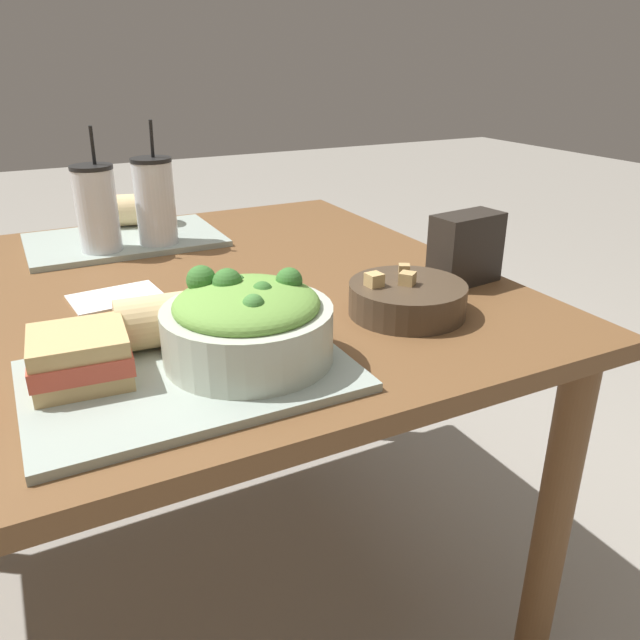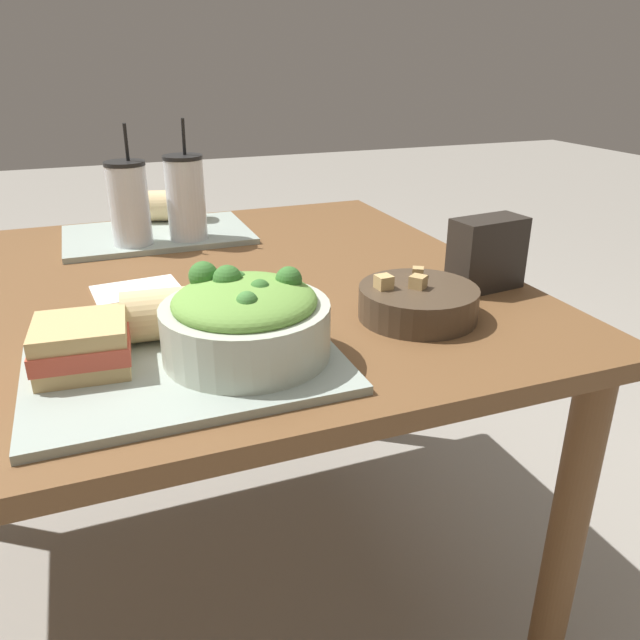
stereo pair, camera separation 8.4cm
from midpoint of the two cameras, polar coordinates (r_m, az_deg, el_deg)
name	(u,v)px [view 2 (the right image)]	position (r m, az deg, el deg)	size (l,w,h in m)	color
ground_plane	(188,591)	(1.52, -10.29, -23.25)	(12.00, 12.00, 0.00)	gray
dining_table	(159,333)	(1.15, -12.48, -1.20)	(1.25, 1.05, 0.71)	brown
tray_near	(185,370)	(0.81, -9.38, -4.60)	(0.40, 0.27, 0.01)	#99A89E
tray_far	(158,235)	(1.44, -13.03, 7.59)	(0.40, 0.27, 0.01)	#99A89E
salad_bowl	(245,319)	(0.81, -3.93, 0.06)	(0.22, 0.22, 0.12)	beige
soup_bowl	(418,301)	(0.98, 11.37, 1.66)	(0.18, 0.18, 0.07)	#473828
sandwich_near	(82,345)	(0.82, -18.25, -2.29)	(0.12, 0.12, 0.06)	tan
baguette_near	(181,312)	(0.88, -9.92, 0.65)	(0.16, 0.09, 0.07)	#DBBC84
baguette_far	(171,206)	(1.53, -11.91, 10.18)	(0.16, 0.11, 0.07)	#DBBC84
drink_cup_dark	(129,206)	(1.34, -15.31, 10.00)	(0.08, 0.08, 0.24)	silver
drink_cup_red	(186,200)	(1.36, -10.41, 10.69)	(0.08, 0.08, 0.25)	silver
chip_bag	(487,254)	(1.13, 17.10, 5.79)	(0.13, 0.08, 0.12)	#28231E
napkin_folded	(137,290)	(1.12, -14.37, 2.62)	(0.15, 0.12, 0.00)	white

